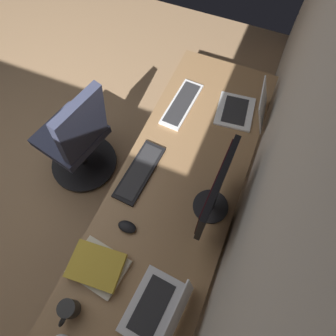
{
  "coord_description": "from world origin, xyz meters",
  "views": [
    {
      "loc": [
        0.68,
        1.81,
        2.32
      ],
      "look_at": [
        0.02,
        1.54,
        0.95
      ],
      "focal_mm": 31.82,
      "sensor_mm": 36.0,
      "label": 1
    }
  ],
  "objects": [
    {
      "name": "monitor_primary",
      "position": [
        0.05,
        1.81,
        0.96
      ],
      "size": [
        0.47,
        0.2,
        0.4
      ],
      "color": "black",
      "rests_on": "desk"
    },
    {
      "name": "desk",
      "position": [
        0.02,
        1.59,
        0.67
      ],
      "size": [
        2.19,
        0.71,
        0.73
      ],
      "color": "#936D47",
      "rests_on": "ground"
    },
    {
      "name": "wall_back",
      "position": [
        0.0,
        2.01,
        1.3
      ],
      "size": [
        4.86,
        0.1,
        2.6
      ],
      "primitive_type": "cube",
      "color": "beige",
      "rests_on": "ground"
    },
    {
      "name": "floor_plane",
      "position": [
        0.0,
        0.0,
        0.0
      ],
      "size": [
        5.11,
        5.11,
        0.0
      ],
      "primitive_type": "plane",
      "color": "#9E7A56"
    },
    {
      "name": "keyboard_spare",
      "position": [
        -0.57,
        1.39,
        0.74
      ],
      "size": [
        0.43,
        0.16,
        0.02
      ],
      "color": "silver",
      "rests_on": "desk"
    },
    {
      "name": "mouse_main",
      "position": [
        0.34,
        1.43,
        0.75
      ],
      "size": [
        0.06,
        0.1,
        0.03
      ],
      "primitive_type": "ellipsoid",
      "color": "black",
      "rests_on": "desk"
    },
    {
      "name": "laptop_leftmost",
      "position": [
        0.65,
        1.76,
        0.78
      ],
      "size": [
        0.35,
        0.27,
        0.21
      ],
      "color": "silver",
      "rests_on": "desk"
    },
    {
      "name": "drawer_pedestal",
      "position": [
        0.12,
        1.61,
        0.35
      ],
      "size": [
        0.4,
        0.51,
        0.69
      ],
      "color": "#936D47",
      "rests_on": "ground"
    },
    {
      "name": "book_stack_near",
      "position": [
        0.59,
        1.38,
        0.76
      ],
      "size": [
        0.25,
        0.29,
        0.06
      ],
      "color": "beige",
      "rests_on": "desk"
    },
    {
      "name": "keyboard_main",
      "position": [
        0.01,
        1.35,
        0.74
      ],
      "size": [
        0.43,
        0.17,
        0.02
      ],
      "color": "black",
      "rests_on": "desk"
    },
    {
      "name": "coffee_mug",
      "position": [
        0.81,
        1.36,
        0.78
      ],
      "size": [
        0.12,
        0.08,
        0.11
      ],
      "color": "black",
      "rests_on": "desk"
    },
    {
      "name": "laptop_left",
      "position": [
        -0.65,
        1.8,
        0.78
      ],
      "size": [
        0.32,
        0.34,
        0.23
      ],
      "color": "white",
      "rests_on": "desk"
    },
    {
      "name": "office_chair",
      "position": [
        -0.17,
        0.73,
        0.46
      ],
      "size": [
        0.56,
        0.59,
        0.97
      ],
      "color": "#383D56",
      "rests_on": "ground"
    }
  ]
}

